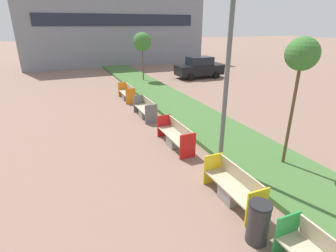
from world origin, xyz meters
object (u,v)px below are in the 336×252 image
bench_grey_frame (145,110)px  sapling_tree_far (142,42)px  sapling_tree_near (302,56)px  bench_red_frame (176,137)px  bench_yellow_frame (233,188)px  parked_car_distant (199,68)px  bench_orange_frame (127,94)px  street_lamp_post (230,40)px  litter_bin (258,223)px

bench_grey_frame → sapling_tree_far: size_ratio=0.52×
sapling_tree_near → bench_red_frame: bearing=132.5°
bench_yellow_frame → parked_car_distant: parked_car_distant is taller
bench_orange_frame → sapling_tree_near: (2.66, -10.33, 3.28)m
sapling_tree_near → parked_car_distant: size_ratio=1.00×
bench_red_frame → street_lamp_post: (0.61, -2.19, 3.74)m
bench_orange_frame → parked_car_distant: parked_car_distant is taller
bench_orange_frame → litter_bin: bearing=-91.8°
bench_red_frame → litter_bin: 5.17m
street_lamp_post → sapling_tree_far: size_ratio=1.89×
street_lamp_post → litter_bin: bearing=-108.7°
bench_orange_frame → street_lamp_post: (0.61, -9.63, 3.75)m
street_lamp_post → sapling_tree_near: 2.21m
sapling_tree_far → parked_car_distant: 5.66m
bench_orange_frame → sapling_tree_near: sapling_tree_near is taller
bench_grey_frame → parked_car_distant: bearing=46.8°
sapling_tree_near → sapling_tree_far: 15.20m
parked_car_distant → litter_bin: bearing=-114.8°
sapling_tree_far → parked_car_distant: sapling_tree_far is taller
bench_grey_frame → sapling_tree_near: bearing=-68.2°
bench_grey_frame → bench_orange_frame: bearing=90.0°
bench_red_frame → sapling_tree_far: size_ratio=0.57×
sapling_tree_near → sapling_tree_far: (0.00, 15.19, -0.43)m
bench_red_frame → sapling_tree_far: (2.66, 12.30, 2.84)m
parked_car_distant → bench_yellow_frame: bearing=-115.7°
sapling_tree_near → street_lamp_post: bearing=161.0°
bench_grey_frame → bench_red_frame: bearing=-90.0°
bench_red_frame → bench_orange_frame: bearing=90.0°
sapling_tree_near → sapling_tree_far: bearing=90.0°
bench_red_frame → litter_bin: bearing=-94.4°
bench_red_frame → sapling_tree_far: bearing=77.8°
bench_grey_frame → sapling_tree_near: sapling_tree_near is taller
sapling_tree_near → bench_orange_frame: bearing=104.4°
sapling_tree_far → bench_orange_frame: bearing=-118.7°
bench_yellow_frame → bench_orange_frame: size_ratio=0.98×
litter_bin → bench_orange_frame: bearing=88.2°
bench_grey_frame → bench_orange_frame: size_ratio=1.01×
street_lamp_post → sapling_tree_near: (2.04, -0.71, -0.47)m
sapling_tree_near → sapling_tree_far: size_ratio=1.06×
bench_red_frame → bench_grey_frame: bearing=90.0°
street_lamp_post → parked_car_distant: size_ratio=1.77×
bench_red_frame → sapling_tree_near: 5.11m
bench_yellow_frame → parked_car_distant: (7.82, 15.82, 0.55)m
bench_grey_frame → litter_bin: (-0.39, -8.92, 0.13)m
bench_orange_frame → street_lamp_post: 10.35m
bench_yellow_frame → litter_bin: bearing=-105.3°
bench_yellow_frame → bench_red_frame: 3.74m
sapling_tree_near → bench_yellow_frame: bearing=-162.4°
bench_grey_frame → sapling_tree_near: (2.66, -6.66, 3.28)m
bench_orange_frame → sapling_tree_far: (2.66, 4.86, 2.84)m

